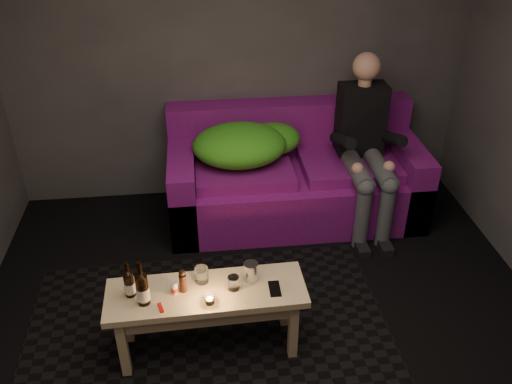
# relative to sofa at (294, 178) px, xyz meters

# --- Properties ---
(floor) EXTENTS (4.50, 4.50, 0.00)m
(floor) POSITION_rel_sofa_xyz_m (-0.44, -1.82, -0.34)
(floor) COLOR black
(floor) RESTS_ON ground
(room) EXTENTS (4.50, 4.50, 4.50)m
(room) POSITION_rel_sofa_xyz_m (-0.44, -1.35, 1.31)
(room) COLOR silver
(room) RESTS_ON ground
(rug) EXTENTS (2.49, 1.84, 0.01)m
(rug) POSITION_rel_sofa_xyz_m (-0.82, -1.51, -0.33)
(rug) COLOR black
(rug) RESTS_ON floor
(sofa) EXTENTS (2.16, 0.97, 0.93)m
(sofa) POSITION_rel_sofa_xyz_m (0.00, 0.00, 0.00)
(sofa) COLOR #690E68
(sofa) RESTS_ON floor
(green_blanket) EXTENTS (0.95, 0.65, 0.32)m
(green_blanket) POSITION_rel_sofa_xyz_m (-0.43, -0.01, 0.36)
(green_blanket) COLOR #33991B
(green_blanket) RESTS_ON sofa
(person) EXTENTS (0.39, 0.90, 1.44)m
(person) POSITION_rel_sofa_xyz_m (0.55, -0.18, 0.41)
(person) COLOR black
(person) RESTS_ON sofa
(coffee_table) EXTENTS (1.23, 0.42, 0.50)m
(coffee_table) POSITION_rel_sofa_xyz_m (-0.82, -1.56, 0.08)
(coffee_table) COLOR tan
(coffee_table) RESTS_ON rug
(beer_bottle_a) EXTENTS (0.06, 0.06, 0.25)m
(beer_bottle_a) POSITION_rel_sofa_xyz_m (-1.28, -1.55, 0.26)
(beer_bottle_a) COLOR black
(beer_bottle_a) RESTS_ON coffee_table
(beer_bottle_b) EXTENTS (0.08, 0.08, 0.31)m
(beer_bottle_b) POSITION_rel_sofa_xyz_m (-1.19, -1.62, 0.28)
(beer_bottle_b) COLOR black
(beer_bottle_b) RESTS_ON coffee_table
(salt_shaker) EXTENTS (0.04, 0.04, 0.09)m
(salt_shaker) POSITION_rel_sofa_xyz_m (-1.01, -1.56, 0.21)
(salt_shaker) COLOR silver
(salt_shaker) RESTS_ON coffee_table
(pepper_mill) EXTENTS (0.05, 0.05, 0.12)m
(pepper_mill) POSITION_rel_sofa_xyz_m (-0.96, -1.54, 0.23)
(pepper_mill) COLOR black
(pepper_mill) RESTS_ON coffee_table
(tumbler_back) EXTENTS (0.11, 0.11, 0.10)m
(tumbler_back) POSITION_rel_sofa_xyz_m (-0.85, -1.47, 0.22)
(tumbler_back) COLOR white
(tumbler_back) RESTS_ON coffee_table
(tealight) EXTENTS (0.06, 0.06, 0.04)m
(tealight) POSITION_rel_sofa_xyz_m (-0.80, -1.67, 0.19)
(tealight) COLOR white
(tealight) RESTS_ON coffee_table
(tumbler_front) EXTENTS (0.09, 0.09, 0.09)m
(tumbler_front) POSITION_rel_sofa_xyz_m (-0.65, -1.56, 0.21)
(tumbler_front) COLOR white
(tumbler_front) RESTS_ON coffee_table
(steel_cup) EXTENTS (0.09, 0.09, 0.13)m
(steel_cup) POSITION_rel_sofa_xyz_m (-0.54, -1.49, 0.23)
(steel_cup) COLOR silver
(steel_cup) RESTS_ON coffee_table
(smartphone) EXTENTS (0.07, 0.14, 0.01)m
(smartphone) POSITION_rel_sofa_xyz_m (-0.41, -1.60, 0.17)
(smartphone) COLOR black
(smartphone) RESTS_ON coffee_table
(red_lighter) EXTENTS (0.04, 0.08, 0.01)m
(red_lighter) POSITION_rel_sofa_xyz_m (-1.09, -1.68, 0.17)
(red_lighter) COLOR red
(red_lighter) RESTS_ON coffee_table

